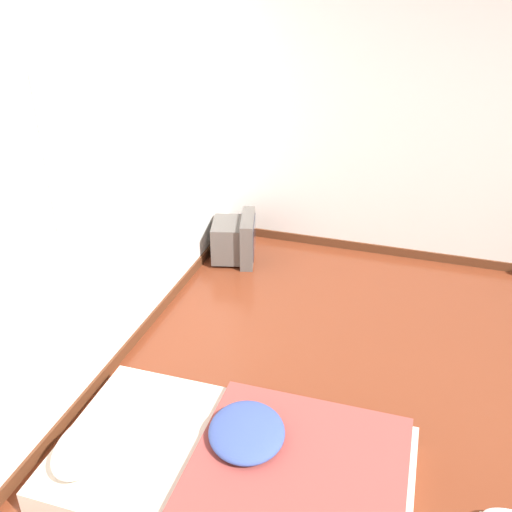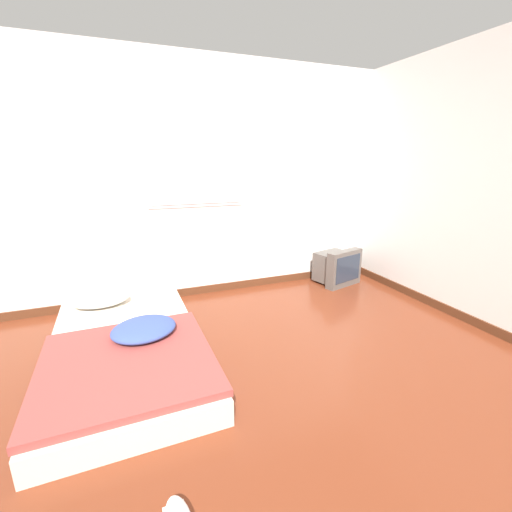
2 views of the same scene
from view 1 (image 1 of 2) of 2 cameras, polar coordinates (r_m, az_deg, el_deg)
wall_back at (r=3.60m, az=-18.38°, el=3.73°), size 7.67×0.08×2.60m
mattress_bed at (r=3.44m, az=-2.30°, el=-20.32°), size 1.15×2.02×0.32m
crt_tv at (r=5.58m, az=-2.05°, el=1.71°), size 0.57×0.51×0.46m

